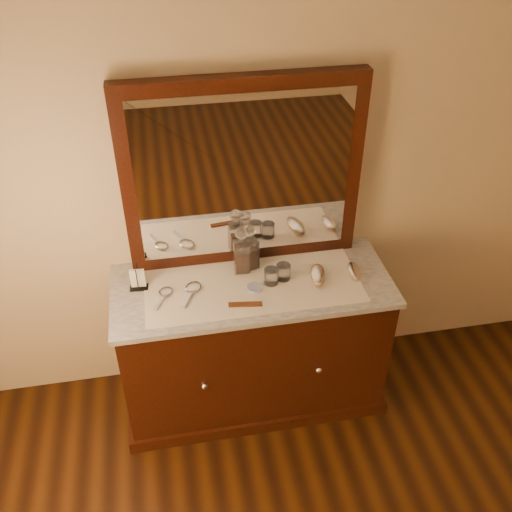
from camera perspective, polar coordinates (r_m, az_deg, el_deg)
name	(u,v)px	position (r m, az deg, el deg)	size (l,w,h in m)	color
dresser_cabinet	(253,344)	(3.22, -0.33, -8.84)	(1.40, 0.55, 0.82)	black
dresser_plinth	(253,388)	(3.50, -0.31, -13.10)	(1.46, 0.59, 0.08)	black
knob_left	(205,386)	(2.98, -5.16, -12.85)	(0.04, 0.04, 0.04)	silver
knob_right	(319,370)	(3.06, 6.30, -11.26)	(0.04, 0.04, 0.04)	silver
marble_top	(252,286)	(2.94, -0.36, -3.01)	(1.44, 0.59, 0.03)	silver
mirror_frame	(243,175)	(2.85, -1.29, 8.13)	(1.20, 0.08, 1.00)	black
mirror_glass	(244,178)	(2.82, -1.17, 7.81)	(1.06, 0.01, 0.86)	white
lace_runner	(253,286)	(2.91, -0.29, -3.00)	(1.10, 0.45, 0.00)	beige
pin_dish	(255,288)	(2.88, -0.14, -3.19)	(0.08, 0.08, 0.01)	silver
comb	(245,304)	(2.79, -1.08, -4.86)	(0.17, 0.03, 0.01)	brown
napkin_rack	(138,280)	(2.92, -11.74, -2.32)	(0.10, 0.06, 0.14)	black
decanter_left	(242,254)	(2.95, -1.45, 0.20)	(0.08, 0.08, 0.27)	#8B3A14
decanter_right	(249,251)	(2.97, -0.68, 0.54)	(0.10, 0.10, 0.26)	#8B3A14
brush_near	(318,276)	(2.95, 6.19, -1.97)	(0.11, 0.19, 0.05)	tan
brush_far	(354,272)	(3.01, 9.80, -1.54)	(0.08, 0.15, 0.04)	tan
hand_mirror_outer	(164,294)	(2.88, -9.17, -3.79)	(0.12, 0.18, 0.02)	silver
hand_mirror_inner	(192,290)	(2.89, -6.42, -3.37)	(0.13, 0.21, 0.02)	silver
tumblers	(277,274)	(2.92, 2.15, -1.82)	(0.14, 0.10, 0.08)	white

